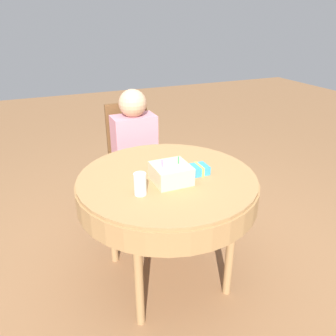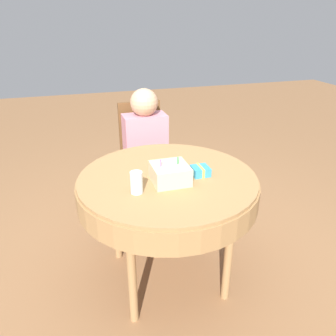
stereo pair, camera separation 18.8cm
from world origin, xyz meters
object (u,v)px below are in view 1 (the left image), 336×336
Objects in this scene: gift_box at (199,169)px; chair at (132,160)px; birthday_cake at (171,173)px; drinking_glass at (140,184)px; person at (135,145)px.

chair is at bearing 99.10° from gift_box.
birthday_cake is 0.22m from drinking_glass.
birthday_cake is at bearing -170.83° from gift_box.
birthday_cake reaches higher than gift_box.
birthday_cake is 1.90× the size of gift_box.
birthday_cake is at bearing -94.39° from chair.
birthday_cake is (-0.05, -0.94, 0.30)m from chair.
drinking_glass reaches higher than gift_box.
gift_box is (0.40, 0.10, -0.04)m from drinking_glass.
person is at bearing 73.96° from drinking_glass.
drinking_glass is (-0.21, -0.07, 0.01)m from birthday_cake.
person reaches higher than gift_box.
person is (0.00, -0.10, 0.17)m from chair.
person reaches higher than birthday_cake.
person reaches higher than drinking_glass.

